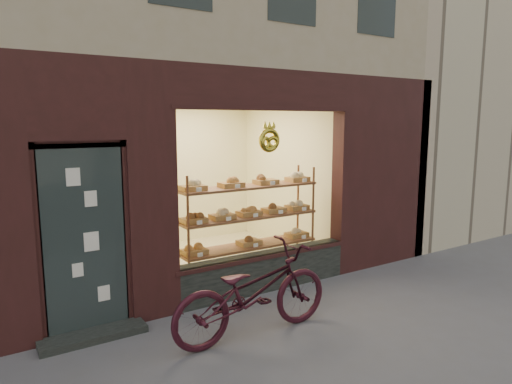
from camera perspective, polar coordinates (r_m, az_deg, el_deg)
ground at (r=4.97m, az=10.99°, el=-20.25°), size 90.00×90.00×0.00m
neighbor_right at (r=15.44m, az=23.88°, el=15.91°), size 12.00×7.00×9.00m
display_shelf at (r=6.83m, az=-0.88°, el=-4.12°), size 2.20×0.45×1.70m
bicycle at (r=5.22m, az=-0.37°, el=-12.37°), size 1.98×0.70×1.04m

